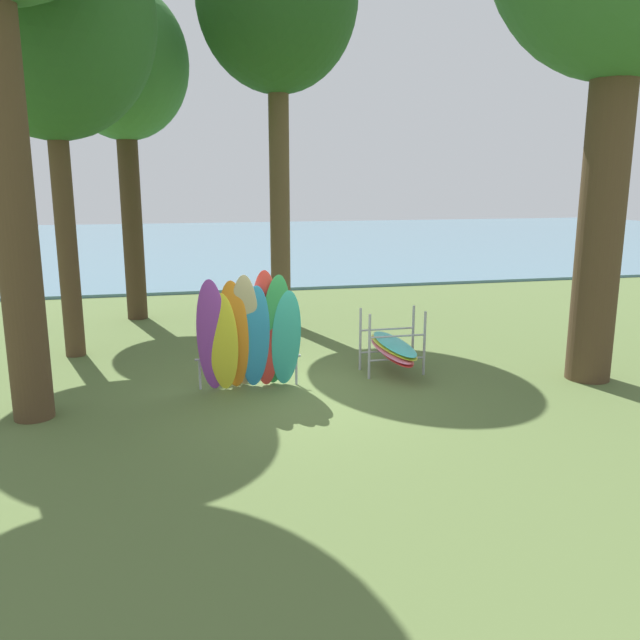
# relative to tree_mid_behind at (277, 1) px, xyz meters

# --- Properties ---
(ground_plane) EXTENTS (80.00, 80.00, 0.00)m
(ground_plane) POSITION_rel_tree_mid_behind_xyz_m (-0.70, -5.80, -7.85)
(ground_plane) COLOR #566B38
(lake_water) EXTENTS (80.00, 36.00, 0.10)m
(lake_water) POSITION_rel_tree_mid_behind_xyz_m (-0.70, 23.03, -7.80)
(lake_water) COLOR slate
(lake_water) RESTS_ON ground
(tree_mid_behind) EXTENTS (3.88, 3.88, 10.19)m
(tree_mid_behind) POSITION_rel_tree_mid_behind_xyz_m (0.00, 0.00, 0.00)
(tree_mid_behind) COLOR brown
(tree_mid_behind) RESTS_ON ground
(tree_far_left_back) EXTENTS (4.11, 4.11, 9.18)m
(tree_far_left_back) POSITION_rel_tree_mid_behind_xyz_m (-4.83, -2.13, -1.08)
(tree_far_left_back) COLOR #4C3823
(tree_far_left_back) RESTS_ON ground
(tree_far_right_back) EXTENTS (3.32, 3.32, 8.50)m
(tree_far_right_back) POSITION_rel_tree_mid_behind_xyz_m (-3.72, 1.50, -1.40)
(tree_far_right_back) COLOR #42301E
(tree_far_right_back) RESTS_ON ground
(leaning_board_pile) EXTENTS (1.90, 0.95, 2.23)m
(leaning_board_pile) POSITION_rel_tree_mid_behind_xyz_m (-1.46, -5.42, -6.82)
(leaning_board_pile) COLOR purple
(leaning_board_pile) RESTS_ON ground
(board_storage_rack) EXTENTS (1.15, 2.13, 1.25)m
(board_storage_rack) POSITION_rel_tree_mid_behind_xyz_m (1.39, -4.84, -7.35)
(board_storage_rack) COLOR #9EA0A5
(board_storage_rack) RESTS_ON ground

